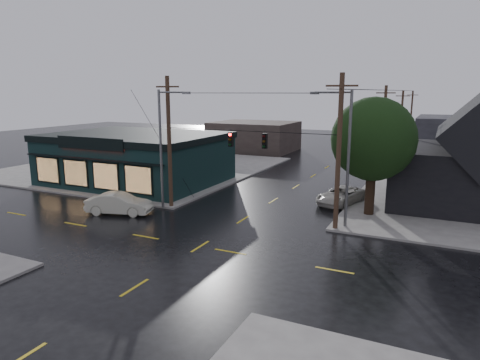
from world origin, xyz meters
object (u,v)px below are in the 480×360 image
at_px(utility_pole_ne, 335,230).
at_px(suv_silver, 341,196).
at_px(sedan_cream, 119,204).
at_px(utility_pole_nw, 171,208).
at_px(corner_tree, 373,140).

distance_m(utility_pole_ne, suv_silver, 7.01).
bearing_deg(sedan_cream, suv_silver, -72.14).
bearing_deg(sedan_cream, utility_pole_nw, -55.06).
height_order(corner_tree, suv_silver, corner_tree).
xyz_separation_m(utility_pole_nw, utility_pole_ne, (13.00, 0.00, 0.00)).
bearing_deg(utility_pole_ne, utility_pole_nw, 180.00).
bearing_deg(utility_pole_nw, utility_pole_ne, 0.00).
bearing_deg(utility_pole_nw, sedan_cream, -127.82).
xyz_separation_m(utility_pole_ne, sedan_cream, (-15.47, -3.18, 0.80)).
height_order(corner_tree, utility_pole_nw, corner_tree).
distance_m(utility_pole_nw, suv_silver, 13.71).
xyz_separation_m(corner_tree, utility_pole_ne, (-1.46, -4.39, -5.65)).
distance_m(corner_tree, sedan_cream, 19.17).
relative_size(corner_tree, sedan_cream, 1.76).
bearing_deg(utility_pole_ne, corner_tree, 71.66).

